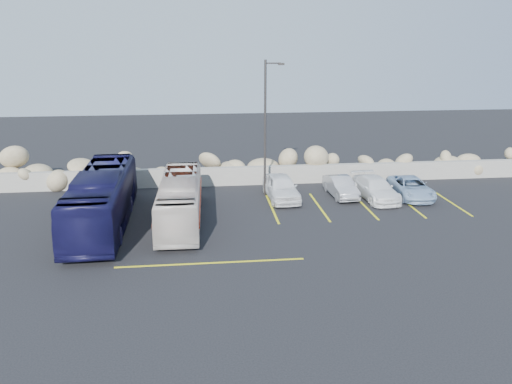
{
  "coord_description": "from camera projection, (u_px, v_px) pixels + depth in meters",
  "views": [
    {
      "loc": [
        -1.21,
        -19.21,
        9.06
      ],
      "look_at": [
        1.36,
        4.0,
        1.92
      ],
      "focal_mm": 35.0,
      "sensor_mm": 36.0,
      "label": 1
    }
  ],
  "objects": [
    {
      "name": "car_d",
      "position": [
        411.0,
        187.0,
        29.88
      ],
      "size": [
        2.18,
        4.31,
        1.17
      ],
      "primitive_type": "imported",
      "rotation": [
        0.0,
        0.0,
        -0.06
      ],
      "color": "#8FACCC",
      "rests_on": "ground"
    },
    {
      "name": "seawall",
      "position": [
        222.0,
        176.0,
        32.27
      ],
      "size": [
        60.0,
        0.4,
        1.2
      ],
      "primitive_type": "cube",
      "color": "gray",
      "rests_on": "ground"
    },
    {
      "name": "car_c",
      "position": [
        375.0,
        189.0,
        29.52
      ],
      "size": [
        2.12,
        4.46,
        1.25
      ],
      "primitive_type": "imported",
      "rotation": [
        0.0,
        0.0,
        0.09
      ],
      "color": "white",
      "rests_on": "ground"
    },
    {
      "name": "car_b",
      "position": [
        341.0,
        187.0,
        30.03
      ],
      "size": [
        1.47,
        3.66,
        1.18
      ],
      "primitive_type": "imported",
      "rotation": [
        0.0,
        0.0,
        0.06
      ],
      "color": "#9F9FA4",
      "rests_on": "ground"
    },
    {
      "name": "tour_coach",
      "position": [
        102.0,
        199.0,
        25.02
      ],
      "size": [
        2.62,
        10.26,
        2.84
      ],
      "primitive_type": "imported",
      "rotation": [
        0.0,
        0.0,
        0.02
      ],
      "color": "#121037",
      "rests_on": "ground"
    },
    {
      "name": "ground",
      "position": [
        235.0,
        264.0,
        21.04
      ],
      "size": [
        90.0,
        90.0,
        0.0
      ],
      "primitive_type": "plane",
      "color": "black",
      "rests_on": "ground"
    },
    {
      "name": "vintage_bus",
      "position": [
        180.0,
        200.0,
        25.61
      ],
      "size": [
        2.13,
        8.55,
        2.37
      ],
      "primitive_type": "imported",
      "rotation": [
        0.0,
        0.0,
        -0.02
      ],
      "color": "silver",
      "rests_on": "ground"
    },
    {
      "name": "riprap_pile",
      "position": [
        221.0,
        161.0,
        33.2
      ],
      "size": [
        54.0,
        2.8,
        2.6
      ],
      "primitive_type": null,
      "color": "#9D8A67",
      "rests_on": "ground"
    },
    {
      "name": "lamppost",
      "position": [
        266.0,
        125.0,
        29.08
      ],
      "size": [
        1.14,
        0.18,
        8.0
      ],
      "color": "#322F2D",
      "rests_on": "ground"
    },
    {
      "name": "parking_lines",
      "position": [
        313.0,
        216.0,
        26.82
      ],
      "size": [
        18.16,
        9.36,
        0.01
      ],
      "color": "gold",
      "rests_on": "ground"
    },
    {
      "name": "car_a",
      "position": [
        281.0,
        187.0,
        29.44
      ],
      "size": [
        1.96,
        4.35,
        1.45
      ],
      "primitive_type": "imported",
      "rotation": [
        0.0,
        0.0,
        0.06
      ],
      "color": "white",
      "rests_on": "ground"
    }
  ]
}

